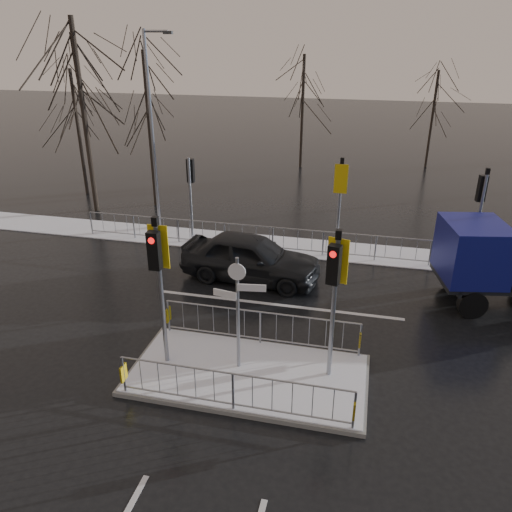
% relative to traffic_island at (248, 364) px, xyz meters
% --- Properties ---
extents(ground, '(120.00, 120.00, 0.00)m').
position_rel_traffic_island_xyz_m(ground, '(0.01, -0.01, -0.39)').
color(ground, black).
rests_on(ground, ground).
extents(snow_verge, '(30.00, 2.00, 0.04)m').
position_rel_traffic_island_xyz_m(snow_verge, '(0.01, 8.59, -0.37)').
color(snow_verge, white).
rests_on(snow_verge, ground).
extents(lane_markings, '(8.00, 11.38, 0.01)m').
position_rel_traffic_island_xyz_m(lane_markings, '(0.01, -0.34, -0.39)').
color(lane_markings, silver).
rests_on(lane_markings, ground).
extents(traffic_island, '(6.00, 3.04, 4.15)m').
position_rel_traffic_island_xyz_m(traffic_island, '(0.00, 0.00, 0.00)').
color(traffic_island, slate).
rests_on(traffic_island, ground).
extents(far_kerb_fixtures, '(18.00, 0.65, 3.83)m').
position_rel_traffic_island_xyz_m(far_kerb_fixtures, '(0.31, 8.08, 0.63)').
color(far_kerb_fixtures, gray).
rests_on(far_kerb_fixtures, ground).
extents(car_far_lane, '(5.07, 2.45, 1.67)m').
position_rel_traffic_island_xyz_m(car_far_lane, '(-1.25, 5.42, 0.44)').
color(car_far_lane, black).
rests_on(car_far_lane, ground).
extents(flatbed_truck, '(6.20, 3.24, 2.73)m').
position_rel_traffic_island_xyz_m(flatbed_truck, '(6.71, 5.51, 1.06)').
color(flatbed_truck, black).
rests_on(flatbed_truck, ground).
extents(tree_near_a, '(4.75, 4.75, 8.97)m').
position_rel_traffic_island_xyz_m(tree_near_a, '(-10.49, 10.99, 5.72)').
color(tree_near_a, black).
rests_on(tree_near_a, ground).
extents(tree_near_b, '(4.00, 4.00, 7.55)m').
position_rel_traffic_island_xyz_m(tree_near_b, '(-7.99, 12.49, 4.76)').
color(tree_near_b, black).
rests_on(tree_near_b, ground).
extents(tree_near_c, '(3.50, 3.50, 6.61)m').
position_rel_traffic_island_xyz_m(tree_near_c, '(-12.49, 13.49, 4.11)').
color(tree_near_c, black).
rests_on(tree_near_c, ground).
extents(tree_far_a, '(3.75, 3.75, 7.08)m').
position_rel_traffic_island_xyz_m(tree_far_a, '(-1.99, 21.99, 4.43)').
color(tree_far_a, black).
rests_on(tree_far_a, ground).
extents(tree_far_b, '(3.25, 3.25, 6.14)m').
position_rel_traffic_island_xyz_m(tree_far_b, '(6.01, 23.99, 3.79)').
color(tree_far_b, black).
rests_on(tree_far_b, ground).
extents(street_lamp_left, '(1.25, 0.18, 8.20)m').
position_rel_traffic_island_xyz_m(street_lamp_left, '(-6.42, 9.49, 4.10)').
color(street_lamp_left, gray).
rests_on(street_lamp_left, ground).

